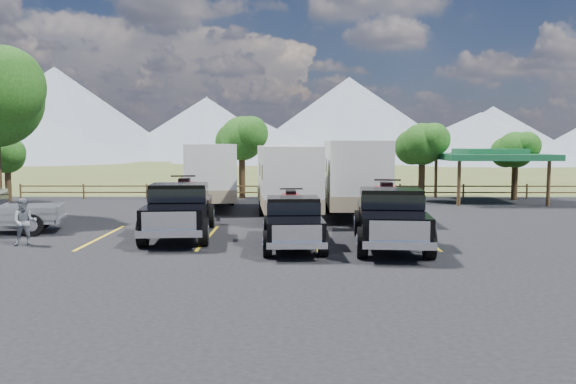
{
  "coord_description": "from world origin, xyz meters",
  "views": [
    {
      "loc": [
        1.08,
        -16.76,
        3.56
      ],
      "look_at": [
        0.99,
        5.7,
        1.6
      ],
      "focal_mm": 35.0,
      "sensor_mm": 36.0,
      "label": 1
    }
  ],
  "objects_px": {
    "trailer_right": "(354,176)",
    "trailer_left": "(210,174)",
    "rig_left": "(180,208)",
    "trailer_center": "(287,180)",
    "rig_right": "(390,215)",
    "pavilion": "(489,156)",
    "person_b": "(25,222)",
    "rig_center": "(293,219)"
  },
  "relations": [
    {
      "from": "rig_left",
      "to": "trailer_right",
      "type": "bearing_deg",
      "value": 35.77
    },
    {
      "from": "rig_right",
      "to": "trailer_center",
      "type": "height_order",
      "value": "trailer_center"
    },
    {
      "from": "trailer_left",
      "to": "rig_right",
      "type": "bearing_deg",
      "value": -65.07
    },
    {
      "from": "pavilion",
      "to": "trailer_left",
      "type": "height_order",
      "value": "trailer_left"
    },
    {
      "from": "person_b",
      "to": "trailer_right",
      "type": "bearing_deg",
      "value": 16.29
    },
    {
      "from": "trailer_right",
      "to": "rig_left",
      "type": "bearing_deg",
      "value": -137.35
    },
    {
      "from": "rig_right",
      "to": "trailer_right",
      "type": "distance_m",
      "value": 8.39
    },
    {
      "from": "trailer_left",
      "to": "trailer_center",
      "type": "height_order",
      "value": "trailer_left"
    },
    {
      "from": "person_b",
      "to": "trailer_left",
      "type": "bearing_deg",
      "value": 50.42
    },
    {
      "from": "rig_center",
      "to": "rig_left",
      "type": "bearing_deg",
      "value": 152.26
    },
    {
      "from": "pavilion",
      "to": "person_b",
      "type": "xyz_separation_m",
      "value": [
        -21.05,
        -14.72,
        -1.93
      ]
    },
    {
      "from": "rig_left",
      "to": "person_b",
      "type": "relative_size",
      "value": 4.19
    },
    {
      "from": "rig_center",
      "to": "person_b",
      "type": "xyz_separation_m",
      "value": [
        -9.21,
        -0.09,
        -0.1
      ]
    },
    {
      "from": "pavilion",
      "to": "trailer_left",
      "type": "bearing_deg",
      "value": -170.47
    },
    {
      "from": "trailer_left",
      "to": "person_b",
      "type": "relative_size",
      "value": 6.13
    },
    {
      "from": "pavilion",
      "to": "trailer_right",
      "type": "relative_size",
      "value": 0.59
    },
    {
      "from": "rig_right",
      "to": "trailer_left",
      "type": "relative_size",
      "value": 0.68
    },
    {
      "from": "rig_right",
      "to": "trailer_right",
      "type": "relative_size",
      "value": 0.65
    },
    {
      "from": "pavilion",
      "to": "trailer_right",
      "type": "xyz_separation_m",
      "value": [
        -8.79,
        -6.25,
        -0.85
      ]
    },
    {
      "from": "rig_left",
      "to": "rig_center",
      "type": "xyz_separation_m",
      "value": [
        4.27,
        -2.03,
        -0.16
      ]
    },
    {
      "from": "person_b",
      "to": "pavilion",
      "type": "bearing_deg",
      "value": 16.63
    },
    {
      "from": "pavilion",
      "to": "rig_right",
      "type": "relative_size",
      "value": 0.91
    },
    {
      "from": "rig_right",
      "to": "trailer_center",
      "type": "relative_size",
      "value": 0.69
    },
    {
      "from": "rig_left",
      "to": "person_b",
      "type": "bearing_deg",
      "value": -161.87
    },
    {
      "from": "rig_left",
      "to": "person_b",
      "type": "height_order",
      "value": "rig_left"
    },
    {
      "from": "rig_center",
      "to": "trailer_left",
      "type": "distance_m",
      "value": 12.75
    },
    {
      "from": "pavilion",
      "to": "trailer_left",
      "type": "relative_size",
      "value": 0.62
    },
    {
      "from": "rig_right",
      "to": "trailer_right",
      "type": "height_order",
      "value": "trailer_right"
    },
    {
      "from": "rig_right",
      "to": "trailer_left",
      "type": "bearing_deg",
      "value": 129.11
    },
    {
      "from": "trailer_center",
      "to": "pavilion",
      "type": "bearing_deg",
      "value": 24.89
    },
    {
      "from": "trailer_right",
      "to": "person_b",
      "type": "relative_size",
      "value": 6.38
    },
    {
      "from": "rig_left",
      "to": "person_b",
      "type": "distance_m",
      "value": 5.38
    },
    {
      "from": "trailer_right",
      "to": "rig_right",
      "type": "bearing_deg",
      "value": -86.21
    },
    {
      "from": "rig_left",
      "to": "trailer_left",
      "type": "bearing_deg",
      "value": 86.52
    },
    {
      "from": "trailer_left",
      "to": "trailer_center",
      "type": "bearing_deg",
      "value": -53.74
    },
    {
      "from": "rig_right",
      "to": "person_b",
      "type": "relative_size",
      "value": 4.15
    },
    {
      "from": "rig_center",
      "to": "trailer_center",
      "type": "distance_m",
      "value": 7.63
    },
    {
      "from": "rig_left",
      "to": "trailer_center",
      "type": "xyz_separation_m",
      "value": [
        4.02,
        5.55,
        0.69
      ]
    },
    {
      "from": "rig_center",
      "to": "trailer_center",
      "type": "height_order",
      "value": "trailer_center"
    },
    {
      "from": "trailer_right",
      "to": "trailer_left",
      "type": "bearing_deg",
      "value": 157.07
    },
    {
      "from": "rig_left",
      "to": "rig_right",
      "type": "bearing_deg",
      "value": -19.81
    },
    {
      "from": "rig_center",
      "to": "trailer_center",
      "type": "bearing_deg",
      "value": 89.56
    }
  ]
}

